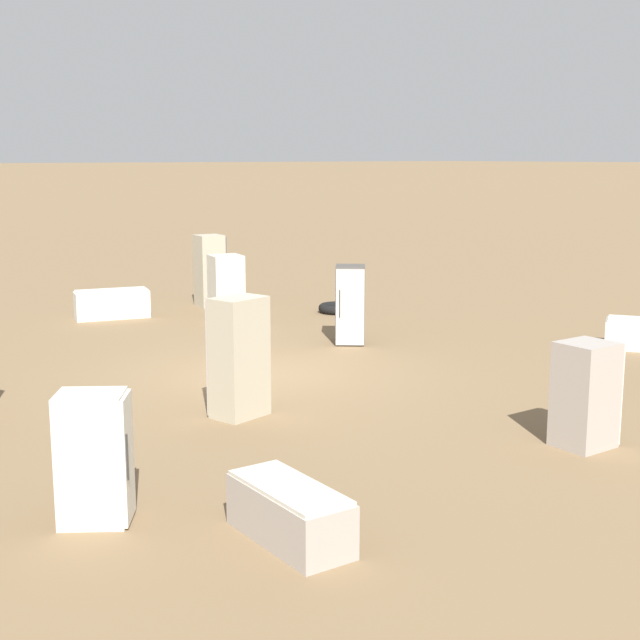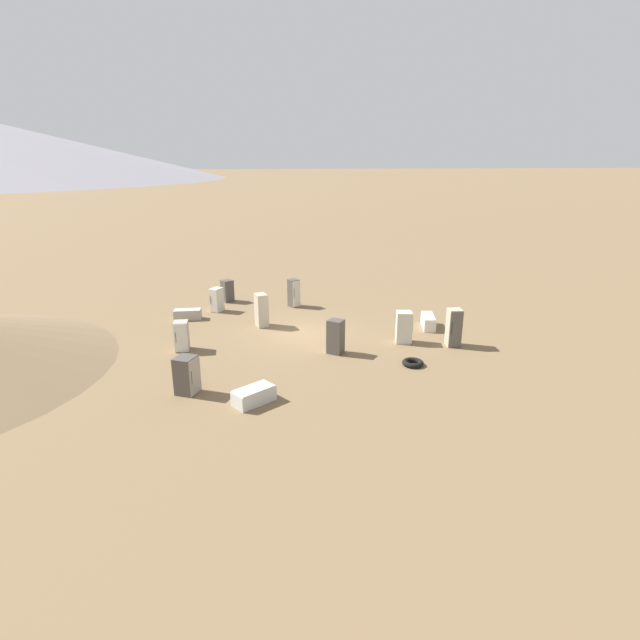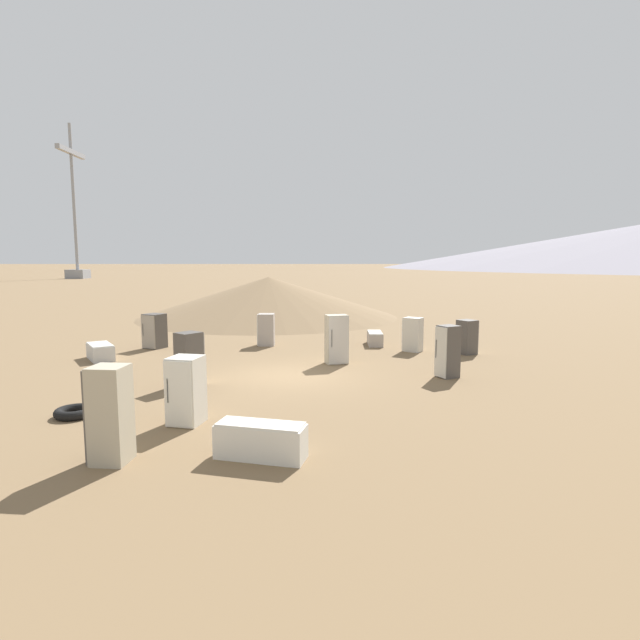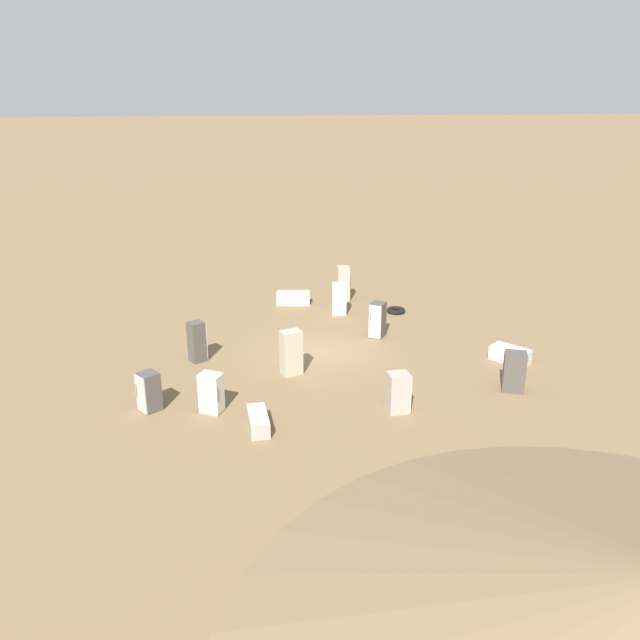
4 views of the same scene
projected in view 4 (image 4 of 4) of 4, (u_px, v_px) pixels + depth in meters
ground_plane at (320, 352)px, 27.13m from camera, size 1000.00×1000.00×0.00m
discarded_fridge_0 at (339, 299)px, 31.80m from camera, size 0.90×0.86×1.60m
discarded_fridge_1 at (514, 371)px, 23.30m from camera, size 1.04×1.05×1.51m
discarded_fridge_2 at (293, 298)px, 33.42m from camera, size 1.03×1.85×0.70m
discarded_fridge_3 at (378, 320)px, 28.61m from camera, size 0.94×0.92×1.64m
discarded_fridge_4 at (258, 421)px, 20.63m from camera, size 1.56×0.68×0.60m
discarded_fridge_5 at (291, 353)px, 24.64m from camera, size 0.77×0.90×1.82m
discarded_fridge_6 at (197, 342)px, 25.91m from camera, size 0.78×0.81×1.72m
discarded_fridge_7 at (211, 393)px, 21.68m from camera, size 0.87×0.93×1.43m
discarded_fridge_8 at (149, 392)px, 21.78m from camera, size 0.89×0.90×1.41m
discarded_fridge_9 at (398, 392)px, 21.69m from camera, size 0.66×0.76×1.44m
discarded_fridge_10 at (343, 283)px, 34.01m from camera, size 0.70×0.75×1.87m
discarded_fridge_11 at (510, 354)px, 26.05m from camera, size 1.74×1.52×0.61m
scrap_tire at (396, 310)px, 32.16m from camera, size 0.95×0.95×0.23m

